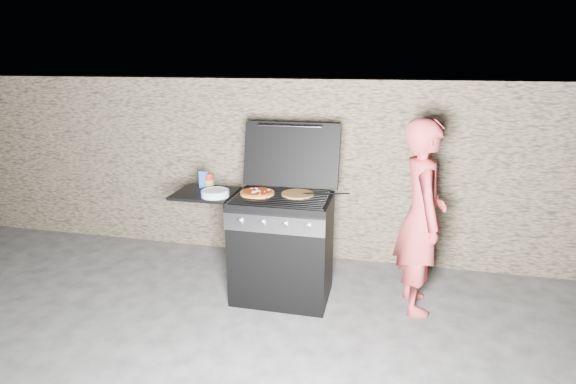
% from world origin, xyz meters
% --- Properties ---
extents(ground, '(50.00, 50.00, 0.00)m').
position_xyz_m(ground, '(0.00, 0.00, 0.00)').
color(ground, '#3C3B3A').
extents(stone_wall, '(8.00, 0.35, 1.80)m').
position_xyz_m(stone_wall, '(0.00, 1.05, 0.90)').
color(stone_wall, tan).
rests_on(stone_wall, ground).
extents(gas_grill, '(1.34, 0.79, 0.91)m').
position_xyz_m(gas_grill, '(-0.25, 0.00, 0.46)').
color(gas_grill, black).
rests_on(gas_grill, ground).
extents(pizza_topped, '(0.32, 0.32, 0.03)m').
position_xyz_m(pizza_topped, '(-0.21, 0.01, 0.93)').
color(pizza_topped, tan).
rests_on(pizza_topped, gas_grill).
extents(pizza_plain, '(0.27, 0.27, 0.01)m').
position_xyz_m(pizza_plain, '(0.12, 0.07, 0.92)').
color(pizza_plain, gold).
rests_on(pizza_plain, gas_grill).
extents(sauce_jar, '(0.09, 0.09, 0.13)m').
position_xyz_m(sauce_jar, '(-0.69, 0.13, 0.97)').
color(sauce_jar, '#A51E1B').
rests_on(sauce_jar, gas_grill).
extents(blue_carton, '(0.08, 0.05, 0.15)m').
position_xyz_m(blue_carton, '(-0.73, 0.12, 0.98)').
color(blue_carton, blue).
rests_on(blue_carton, gas_grill).
extents(plate_stack, '(0.24, 0.24, 0.05)m').
position_xyz_m(plate_stack, '(-0.54, -0.10, 0.93)').
color(plate_stack, silver).
rests_on(plate_stack, gas_grill).
extents(person, '(0.46, 0.63, 1.57)m').
position_xyz_m(person, '(1.11, 0.09, 0.78)').
color(person, '#DB4449').
rests_on(person, ground).
extents(tongs, '(0.43, 0.18, 0.09)m').
position_xyz_m(tongs, '(0.34, 0.00, 0.96)').
color(tongs, black).
rests_on(tongs, gas_grill).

